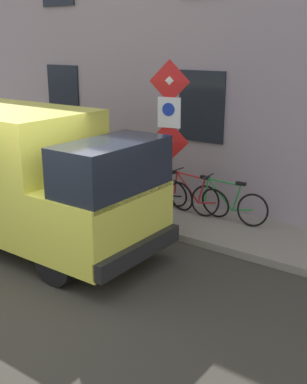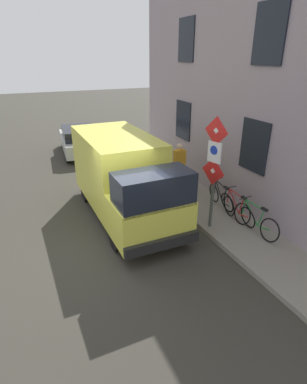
% 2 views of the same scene
% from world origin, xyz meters
% --- Properties ---
extents(ground_plane, '(80.00, 80.00, 0.00)m').
position_xyz_m(ground_plane, '(0.00, 0.00, 0.00)').
color(ground_plane, '#333129').
extents(sidewalk_slab, '(1.77, 17.33, 0.14)m').
position_xyz_m(sidewalk_slab, '(3.39, 0.00, 0.07)').
color(sidewalk_slab, gray).
rests_on(sidewalk_slab, ground_plane).
extents(building_facade, '(0.75, 15.33, 7.29)m').
position_xyz_m(building_facade, '(4.62, 0.00, 3.65)').
color(building_facade, gray).
rests_on(building_facade, ground_plane).
extents(sign_post_stacked, '(0.20, 0.55, 3.09)m').
position_xyz_m(sign_post_stacked, '(2.71, -0.24, 2.14)').
color(sign_post_stacked, '#474C47').
rests_on(sign_post_stacked, sidewalk_slab).
extents(delivery_van, '(2.06, 5.35, 2.50)m').
position_xyz_m(delivery_van, '(0.81, 1.74, 1.33)').
color(delivery_van, '#DBD848').
rests_on(delivery_van, ground_plane).
extents(bicycle_green, '(0.46, 1.72, 0.89)m').
position_xyz_m(bicycle_green, '(3.72, -1.01, 0.51)').
color(bicycle_green, black).
rests_on(bicycle_green, sidewalk_slab).
extents(bicycle_red, '(0.46, 1.72, 0.89)m').
position_xyz_m(bicycle_red, '(3.73, -0.20, 0.51)').
color(bicycle_red, black).
rests_on(bicycle_red, sidewalk_slab).
extents(bicycle_black, '(0.48, 1.71, 0.89)m').
position_xyz_m(bicycle_black, '(3.73, 0.61, 0.51)').
color(bicycle_black, black).
rests_on(bicycle_black, sidewalk_slab).
extents(pedestrian, '(0.41, 0.27, 1.72)m').
position_xyz_m(pedestrian, '(3.30, 2.70, 1.07)').
color(pedestrian, '#262B47').
rests_on(pedestrian, sidewalk_slab).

